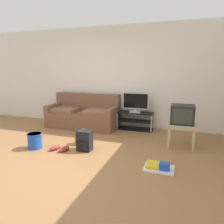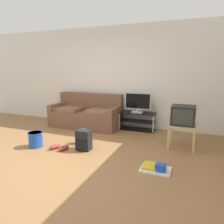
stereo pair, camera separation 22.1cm
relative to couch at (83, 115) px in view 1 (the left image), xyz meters
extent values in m
cube|color=olive|center=(0.64, -1.95, -0.34)|extent=(9.00, 9.80, 0.02)
cube|color=silver|center=(0.64, 0.50, 1.02)|extent=(9.00, 0.10, 2.70)
cube|color=brown|center=(0.00, -0.05, -0.12)|extent=(1.90, 0.83, 0.42)
cube|color=brown|center=(0.00, 0.26, 0.33)|extent=(1.90, 0.20, 0.48)
cube|color=brown|center=(-0.88, -0.05, 0.18)|extent=(0.14, 0.83, 0.18)
cube|color=brown|center=(0.88, -0.05, 0.18)|extent=(0.14, 0.83, 0.18)
cube|color=brown|center=(-0.52, -0.11, 0.14)|extent=(0.76, 0.58, 0.10)
cube|color=brown|center=(0.52, -0.11, 0.14)|extent=(0.76, 0.58, 0.10)
cube|color=black|center=(1.41, 0.21, 0.12)|extent=(0.92, 0.39, 0.02)
cube|color=black|center=(1.41, 0.21, -0.10)|extent=(0.89, 0.37, 0.02)
cube|color=black|center=(1.41, 0.21, -0.32)|extent=(0.92, 0.39, 0.02)
cylinder|color=#B7B7BC|center=(0.96, 0.03, -0.10)|extent=(0.03, 0.03, 0.46)
cylinder|color=#B7B7BC|center=(1.86, 0.03, -0.10)|extent=(0.03, 0.03, 0.46)
cylinder|color=#B7B7BC|center=(0.96, 0.39, -0.10)|extent=(0.03, 0.03, 0.46)
cylinder|color=#B7B7BC|center=(1.86, 0.39, -0.10)|extent=(0.03, 0.03, 0.46)
cube|color=#B2B2B7|center=(1.41, 0.19, 0.15)|extent=(0.28, 0.22, 0.05)
cube|color=#B2B2B7|center=(1.41, 0.19, 0.20)|extent=(0.05, 0.04, 0.04)
cube|color=#B2B2B7|center=(1.41, 0.19, 0.43)|extent=(0.69, 0.04, 0.43)
cube|color=black|center=(1.41, 0.16, 0.43)|extent=(0.63, 0.01, 0.37)
cube|color=tan|center=(2.58, -0.71, 0.13)|extent=(0.52, 0.52, 0.03)
cube|color=tan|center=(2.34, -0.94, -0.11)|extent=(0.04, 0.04, 0.45)
cube|color=tan|center=(2.81, -0.94, -0.11)|extent=(0.04, 0.04, 0.45)
cube|color=tan|center=(2.34, -0.48, -0.11)|extent=(0.04, 0.04, 0.45)
cube|color=tan|center=(2.81, -0.48, -0.11)|extent=(0.04, 0.04, 0.45)
cube|color=#232326|center=(2.58, -0.69, 0.34)|extent=(0.46, 0.40, 0.38)
cube|color=#333833|center=(2.58, -0.89, 0.34)|extent=(0.37, 0.01, 0.30)
cube|color=black|center=(0.80, -1.56, -0.13)|extent=(0.28, 0.19, 0.40)
cube|color=black|center=(0.80, -1.67, -0.20)|extent=(0.21, 0.04, 0.17)
cylinder|color=black|center=(0.72, -1.44, -0.11)|extent=(0.04, 0.04, 0.32)
cylinder|color=black|center=(0.88, -1.44, -0.11)|extent=(0.04, 0.04, 0.32)
cube|color=olive|center=(0.63, -1.28, -0.22)|extent=(0.34, 0.12, 0.21)
torus|color=olive|center=(0.63, -1.28, -0.09)|extent=(0.21, 0.02, 0.21)
cylinder|color=blue|center=(-0.20, -1.79, -0.18)|extent=(0.28, 0.28, 0.31)
cylinder|color=blue|center=(-0.20, -1.79, -0.03)|extent=(0.29, 0.29, 0.02)
ellipsoid|color=#993333|center=(0.24, -1.74, -0.28)|extent=(0.19, 0.28, 0.09)
ellipsoid|color=#993333|center=(0.44, -1.74, -0.28)|extent=(0.18, 0.28, 0.09)
cube|color=silver|center=(2.28, -1.91, -0.31)|extent=(0.47, 0.32, 0.03)
cube|color=blue|center=(2.36, -1.95, -0.24)|extent=(0.16, 0.12, 0.11)
cube|color=gold|center=(2.18, -1.88, -0.28)|extent=(0.22, 0.28, 0.04)
camera|label=1|loc=(2.57, -5.07, 1.24)|focal=33.65mm
camera|label=2|loc=(2.78, -4.99, 1.24)|focal=33.65mm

